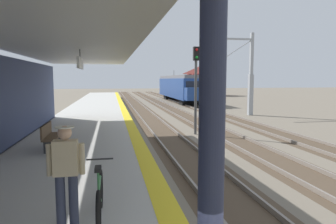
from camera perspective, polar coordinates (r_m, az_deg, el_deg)
name	(u,v)px	position (r m, az deg, el deg)	size (l,w,h in m)	color
station_platform	(89,130)	(17.60, -14.63, -3.37)	(5.00, 80.00, 0.91)	#B7B5AD
track_pair_nearest_platform	(156,125)	(21.80, -2.25, -2.44)	(2.34, 120.00, 0.16)	#4C3D2D
track_pair_middle	(202,124)	(22.54, 6.34, -2.19)	(2.34, 120.00, 0.16)	#4C3D2D
track_pair_far_side	(245,122)	(23.75, 14.21, -1.92)	(2.34, 120.00, 0.16)	#4C3D2D
approaching_train	(179,87)	(44.95, 2.15, 4.70)	(2.93, 19.60, 4.76)	navy
commuter_person	(66,171)	(5.19, -18.56, -10.47)	(0.59, 0.30, 1.67)	#33384C
bicycle_beside_commuter	(100,198)	(5.47, -12.67, -15.52)	(0.48, 1.82, 1.04)	black
rail_signal_post	(196,81)	(18.18, 5.23, 5.78)	(0.32, 0.34, 5.20)	#4C4C4C
catenary_pylon_far_side	(248,76)	(28.91, 14.75, 6.54)	(5.00, 0.40, 7.50)	#9EA3A8
platform_bench	(50,136)	(11.19, -21.18, -4.17)	(0.45, 1.60, 0.88)	brown
distant_trackside_house	(204,79)	(63.38, 6.77, 6.12)	(6.60, 5.28, 6.40)	maroon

